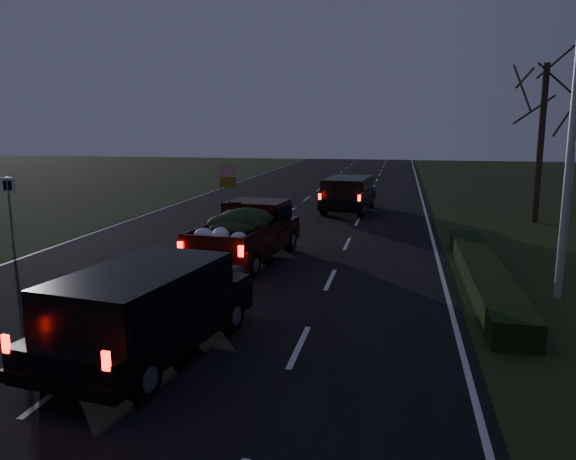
% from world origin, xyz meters
% --- Properties ---
extents(ground, '(120.00, 120.00, 0.00)m').
position_xyz_m(ground, '(0.00, 0.00, 0.00)').
color(ground, black).
rests_on(ground, ground).
extents(road_asphalt, '(14.00, 120.00, 0.02)m').
position_xyz_m(road_asphalt, '(0.00, 0.00, 0.01)').
color(road_asphalt, black).
rests_on(road_asphalt, ground).
extents(hedge_row, '(1.00, 10.00, 0.60)m').
position_xyz_m(hedge_row, '(7.80, 3.00, 0.30)').
color(hedge_row, black).
rests_on(hedge_row, ground).
extents(route_sign, '(0.55, 0.08, 2.50)m').
position_xyz_m(route_sign, '(-8.50, 5.00, 1.66)').
color(route_sign, gray).
rests_on(route_sign, ground).
extents(bare_tree_far, '(3.60, 3.60, 7.00)m').
position_xyz_m(bare_tree_far, '(11.50, 14.00, 5.23)').
color(bare_tree_far, black).
rests_on(bare_tree_far, ground).
extents(pickup_truck, '(2.58, 5.50, 2.79)m').
position_xyz_m(pickup_truck, '(0.65, 4.32, 1.04)').
color(pickup_truck, '#350E07').
rests_on(pickup_truck, ground).
extents(lead_suv, '(2.51, 5.14, 1.43)m').
position_xyz_m(lead_suv, '(2.90, 15.35, 1.08)').
color(lead_suv, black).
rests_on(lead_suv, ground).
extents(rear_suv, '(2.80, 5.22, 1.43)m').
position_xyz_m(rear_suv, '(0.86, -3.56, 1.08)').
color(rear_suv, black).
rests_on(rear_suv, ground).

